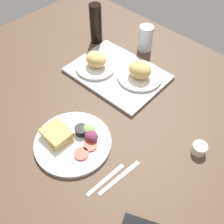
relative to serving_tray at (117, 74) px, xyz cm
name	(u,v)px	position (x,y,z in cm)	size (l,w,h in cm)	color
ground_plane	(104,122)	(15.14, -24.48, -2.30)	(190.00, 150.00, 3.00)	#4C3828
serving_tray	(117,74)	(0.00, 0.00, 0.00)	(45.00, 33.00, 1.60)	#9EA0A3
bread_plate_near	(96,63)	(-10.04, -4.65, 3.88)	(19.48, 19.48, 8.53)	white
bread_plate_far	(140,72)	(10.12, 4.64, 4.06)	(21.51, 21.51, 9.08)	white
plate_with_salad	(72,140)	(14.53, -41.06, 0.85)	(30.09, 30.09, 5.40)	white
drinking_glass	(146,38)	(-3.74, 25.46, 5.98)	(7.42, 7.42, 13.56)	silver
soda_bottle	(96,24)	(-27.68, 12.53, 9.94)	(6.40, 6.40, 21.47)	black
espresso_cup	(199,149)	(52.40, -10.37, 1.20)	(5.60, 5.60, 4.00)	silver
fork	(106,180)	(35.18, -43.47, -0.55)	(17.00, 1.40, 0.50)	#B7B7BC
knife	(119,178)	(38.18, -39.47, -0.55)	(19.00, 1.40, 0.50)	#B7B7BC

